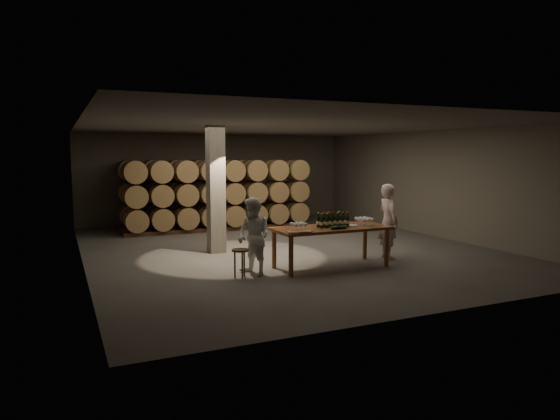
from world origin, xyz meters
name	(u,v)px	position (x,y,z in m)	size (l,w,h in m)	color
room	(216,190)	(-1.80, 0.20, 1.60)	(12.00, 12.00, 12.00)	#4F4C4A
tasting_table	(331,232)	(0.00, -2.50, 0.80)	(2.60, 1.10, 0.90)	brown
barrel_stack_back	(186,192)	(-1.35, 5.20, 1.20)	(4.70, 0.95, 2.31)	#502F1B
barrel_stack_front	(220,194)	(-0.57, 3.80, 1.20)	(6.26, 0.95, 2.31)	#502F1B
bottle_cluster	(333,222)	(0.04, -2.50, 1.02)	(0.73, 0.23, 0.33)	black
lying_bottles	(339,228)	(-0.03, -2.87, 0.94)	(0.44, 0.07, 0.07)	black
glass_cluster_left	(299,224)	(-0.85, -2.62, 1.02)	(0.30, 0.30, 0.17)	silver
glass_cluster_right	(365,219)	(0.84, -2.54, 1.03)	(0.31, 0.42, 0.18)	silver
plate	(352,225)	(0.51, -2.52, 0.91)	(0.28, 0.28, 0.02)	silver
notebook_near	(305,232)	(-0.88, -2.95, 0.92)	(0.26, 0.21, 0.03)	brown
notebook_corner	(293,232)	(-1.11, -2.86, 0.91)	(0.23, 0.29, 0.02)	brown
pen	(310,231)	(-0.74, -2.91, 0.91)	(0.01, 0.01, 0.15)	black
stool	(240,254)	(-2.14, -2.56, 0.48)	(0.35, 0.35, 0.58)	#502F1B
person_man	(388,221)	(1.72, -2.23, 0.90)	(0.65, 0.43, 1.79)	silver
person_woman	(254,236)	(-1.81, -2.46, 0.81)	(0.78, 0.61, 1.61)	white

